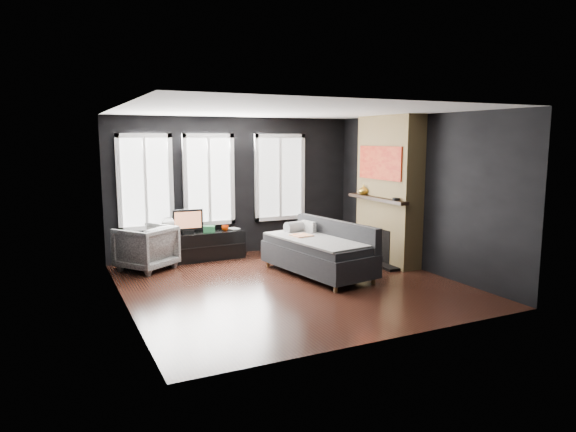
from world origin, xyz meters
name	(u,v)px	position (x,y,z in m)	size (l,w,h in m)	color
floor	(290,285)	(0.00, 0.00, 0.00)	(5.00, 5.00, 0.00)	black
ceiling	(291,111)	(0.00, 0.00, 2.70)	(5.00, 5.00, 0.00)	white
wall_back	(235,186)	(0.00, 2.50, 1.35)	(5.00, 0.02, 2.70)	black
wall_left	(122,209)	(-2.50, 0.00, 1.35)	(0.02, 5.00, 2.70)	black
wall_right	(419,193)	(2.50, 0.00, 1.35)	(0.02, 5.00, 2.70)	black
windows	(213,134)	(-0.45, 2.46, 2.38)	(4.00, 0.16, 1.76)	white
fireplace	(389,190)	(2.30, 0.60, 1.35)	(0.70, 1.62, 2.70)	#93724C
sofa	(318,249)	(0.67, 0.34, 0.45)	(1.05, 2.11, 0.91)	#272629
stripe_pillow	(309,231)	(0.81, 0.93, 0.65)	(0.08, 0.34, 0.34)	gray
armchair	(146,246)	(-1.87, 1.95, 0.43)	(0.84, 0.78, 0.86)	silver
media_console	(203,246)	(-0.76, 2.24, 0.27)	(1.56, 0.49, 0.54)	black
monitor	(188,220)	(-1.05, 2.22, 0.79)	(0.57, 0.12, 0.51)	black
desk_fan	(168,225)	(-1.41, 2.25, 0.71)	(0.24, 0.24, 0.34)	gray
mug	(225,227)	(-0.33, 2.19, 0.60)	(0.13, 0.11, 0.13)	#DB3502
book	(230,223)	(-0.22, 2.27, 0.66)	(0.18, 0.02, 0.25)	tan
storage_box	(209,229)	(-0.65, 2.18, 0.59)	(0.22, 0.14, 0.12)	#2D7F47
mantel_vase	(364,190)	(2.05, 1.05, 1.32)	(0.18, 0.19, 0.18)	#C68224
mantel_clock	(396,199)	(2.05, 0.05, 1.25)	(0.13, 0.13, 0.04)	black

